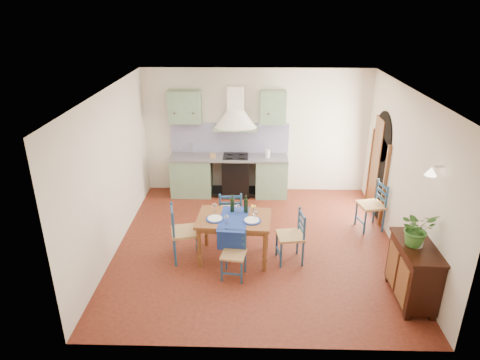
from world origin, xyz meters
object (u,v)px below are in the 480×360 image
dining_table (234,222)px  potted_plant (417,228)px  chair_near (234,254)px  sideboard (413,270)px

dining_table → potted_plant: potted_plant is taller
chair_near → potted_plant: size_ratio=1.52×
chair_near → potted_plant: (2.58, -0.50, 0.78)m
sideboard → potted_plant: bearing=165.2°
sideboard → dining_table: bearing=158.4°
dining_table → potted_plant: 2.84m
sideboard → chair_near: bearing=168.9°
chair_near → potted_plant: 2.74m
sideboard → potted_plant: 0.69m
dining_table → sideboard: size_ratio=1.22×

